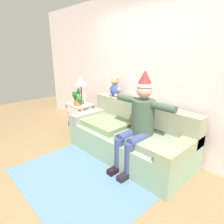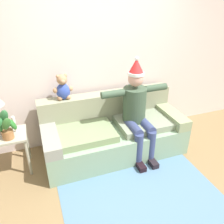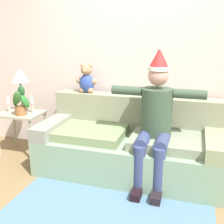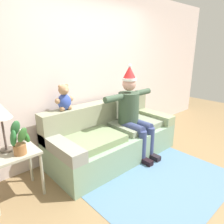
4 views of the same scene
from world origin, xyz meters
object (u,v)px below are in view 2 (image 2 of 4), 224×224
(couch, at_px, (113,131))
(person_seated, at_px, (137,109))
(teddy_bear, at_px, (63,88))
(side_table, at_px, (5,142))
(candle_short, at_px, (14,122))
(potted_plant, at_px, (7,127))

(couch, relative_size, person_seated, 1.41)
(couch, bearing_deg, teddy_bear, 156.91)
(side_table, height_order, candle_short, candle_short)
(couch, relative_size, candle_short, 9.12)
(teddy_bear, relative_size, candle_short, 1.64)
(person_seated, distance_m, candle_short, 1.70)
(teddy_bear, bearing_deg, candle_short, -163.27)
(side_table, bearing_deg, person_seated, -6.18)
(potted_plant, height_order, candle_short, potted_plant)
(couch, height_order, side_table, couch)
(candle_short, bearing_deg, couch, -2.83)
(person_seated, xyz_separation_m, potted_plant, (-1.76, 0.10, 0.01))
(couch, xyz_separation_m, side_table, (-1.53, 0.03, 0.16))
(side_table, relative_size, candle_short, 2.53)
(couch, bearing_deg, potted_plant, -177.16)
(teddy_bear, relative_size, potted_plant, 0.95)
(teddy_bear, bearing_deg, couch, -23.09)
(teddy_bear, height_order, candle_short, teddy_bear)
(couch, relative_size, teddy_bear, 5.55)
(side_table, bearing_deg, candle_short, 13.89)
(teddy_bear, relative_size, side_table, 0.65)
(person_seated, height_order, potted_plant, person_seated)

